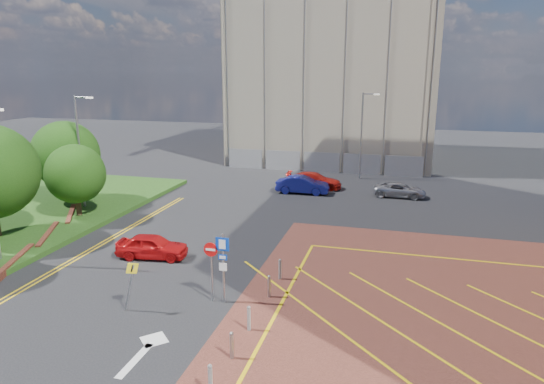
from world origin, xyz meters
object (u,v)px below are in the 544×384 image
at_px(lamp_left_far, 80,147).
at_px(car_blue_back, 303,185).
at_px(tree_d, 66,155).
at_px(lamp_back, 362,133).
at_px(sign_cluster, 219,261).
at_px(car_silver_back, 400,190).
at_px(warning_sign, 130,280).
at_px(car_red_left, 152,246).
at_px(tree_c, 75,174).
at_px(car_red_back, 314,181).

bearing_deg(lamp_left_far, car_blue_back, 32.33).
bearing_deg(lamp_left_far, tree_d, 154.32).
relative_size(lamp_back, sign_cluster, 2.50).
distance_m(lamp_back, sign_cluster, 27.38).
relative_size(tree_d, car_blue_back, 1.39).
bearing_deg(car_silver_back, tree_d, 111.99).
distance_m(sign_cluster, warning_sign, 3.77).
distance_m(lamp_left_far, lamp_back, 24.46).
bearing_deg(car_red_left, car_blue_back, -25.95).
xyz_separation_m(tree_c, lamp_left_far, (-0.92, 2.00, 1.47)).
height_order(tree_d, car_red_left, tree_d).
bearing_deg(lamp_left_far, car_red_back, 36.46).
distance_m(lamp_back, car_red_back, 7.12).
height_order(lamp_back, car_blue_back, lamp_back).
distance_m(tree_c, sign_cluster, 16.53).
relative_size(tree_c, car_red_left, 1.27).
relative_size(lamp_left_far, car_blue_back, 1.83).
relative_size(lamp_left_far, car_red_left, 2.07).
bearing_deg(lamp_back, car_silver_back, -58.59).
relative_size(tree_c, lamp_left_far, 0.61).
xyz_separation_m(lamp_left_far, car_silver_back, (22.17, 9.99, -4.09)).
bearing_deg(lamp_back, tree_d, -143.91).
bearing_deg(car_red_left, warning_sign, -167.79).
distance_m(warning_sign, car_blue_back, 22.08).
bearing_deg(lamp_back, tree_c, -134.32).
relative_size(tree_c, car_silver_back, 1.19).
bearing_deg(car_red_left, tree_c, 50.33).
bearing_deg(sign_cluster, tree_c, 146.84).
bearing_deg(car_red_left, lamp_back, -30.33).
relative_size(tree_d, warning_sign, 2.70).
height_order(tree_d, lamp_left_far, lamp_left_far).
distance_m(tree_c, warning_sign, 15.18).
bearing_deg(warning_sign, car_red_back, 81.63).
height_order(tree_c, lamp_left_far, lamp_left_far).
bearing_deg(car_blue_back, tree_c, 127.64).
relative_size(sign_cluster, warning_sign, 1.42).
distance_m(car_blue_back, car_silver_back, 7.89).
distance_m(tree_c, lamp_back, 25.19).
distance_m(sign_cluster, car_red_back, 22.10).
bearing_deg(sign_cluster, tree_d, 144.42).
xyz_separation_m(tree_d, car_silver_back, (24.25, 8.99, -3.30)).
xyz_separation_m(lamp_back, car_blue_back, (-4.16, -6.92, -3.64)).
xyz_separation_m(warning_sign, car_blue_back, (2.90, 21.88, -0.71)).
xyz_separation_m(tree_c, lamp_back, (17.58, 18.00, 1.17)).
bearing_deg(tree_c, warning_sign, -45.76).
height_order(sign_cluster, car_red_left, sign_cluster).
distance_m(lamp_left_far, car_blue_back, 17.42).
distance_m(lamp_left_far, warning_sign, 17.47).
xyz_separation_m(lamp_left_far, car_red_back, (14.95, 11.04, -3.97)).
xyz_separation_m(tree_c, car_red_back, (14.03, 13.04, -2.50)).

